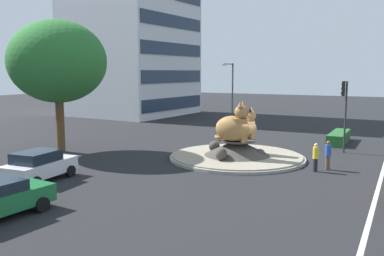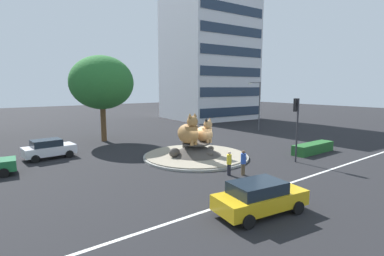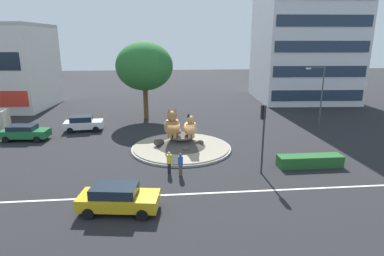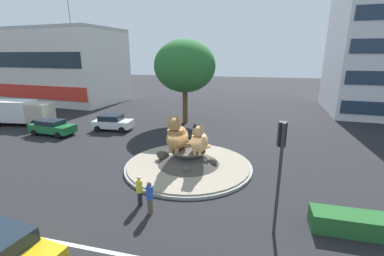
{
  "view_description": "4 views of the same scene",
  "coord_description": "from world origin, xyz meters",
  "px_view_note": "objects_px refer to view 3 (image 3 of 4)",
  "views": [
    {
      "loc": [
        -25.65,
        -9.96,
        5.79
      ],
      "look_at": [
        -1.63,
        2.54,
        2.13
      ],
      "focal_mm": 38.9,
      "sensor_mm": 36.0,
      "label": 1
    },
    {
      "loc": [
        -14.8,
        -19.24,
        6.03
      ],
      "look_at": [
        0.23,
        0.85,
        2.45
      ],
      "focal_mm": 26.94,
      "sensor_mm": 36.0,
      "label": 2
    },
    {
      "loc": [
        -1.76,
        -27.92,
        9.62
      ],
      "look_at": [
        1.03,
        0.57,
        1.81
      ],
      "focal_mm": 30.42,
      "sensor_mm": 36.0,
      "label": 3
    },
    {
      "loc": [
        4.4,
        -16.7,
        7.78
      ],
      "look_at": [
        -0.49,
        3.02,
        2.04
      ],
      "focal_mm": 24.45,
      "sensor_mm": 36.0,
      "label": 4
    }
  ],
  "objects_px": {
    "pedestrian_yellow_shirt": "(169,162)",
    "streetlight_arm": "(320,92)",
    "sedan_on_far_lane": "(118,198)",
    "office_tower": "(306,23)",
    "traffic_light_mast": "(263,126)",
    "pedestrian_blue_shirt": "(181,164)",
    "cat_statue_tabby": "(172,125)",
    "broadleaf_tree_behind_island": "(144,66)",
    "cat_statue_calico": "(191,127)",
    "parked_car_right": "(25,132)",
    "hatchback_near_shophouse": "(83,123)"
  },
  "relations": [
    {
      "from": "traffic_light_mast",
      "to": "pedestrian_yellow_shirt",
      "type": "height_order",
      "value": "traffic_light_mast"
    },
    {
      "from": "office_tower",
      "to": "sedan_on_far_lane",
      "type": "xyz_separation_m",
      "value": [
        -25.78,
        -34.57,
        -11.29
      ]
    },
    {
      "from": "traffic_light_mast",
      "to": "pedestrian_yellow_shirt",
      "type": "xyz_separation_m",
      "value": [
        -6.8,
        0.56,
        -2.69
      ]
    },
    {
      "from": "pedestrian_yellow_shirt",
      "to": "hatchback_near_shophouse",
      "type": "relative_size",
      "value": 0.4
    },
    {
      "from": "cat_statue_tabby",
      "to": "parked_car_right",
      "type": "bearing_deg",
      "value": -106.3
    },
    {
      "from": "traffic_light_mast",
      "to": "sedan_on_far_lane",
      "type": "height_order",
      "value": "traffic_light_mast"
    },
    {
      "from": "hatchback_near_shophouse",
      "to": "office_tower",
      "type": "bearing_deg",
      "value": 22.93
    },
    {
      "from": "broadleaf_tree_behind_island",
      "to": "cat_statue_tabby",
      "type": "bearing_deg",
      "value": -77.19
    },
    {
      "from": "office_tower",
      "to": "broadleaf_tree_behind_island",
      "type": "distance_m",
      "value": 28.18
    },
    {
      "from": "cat_statue_calico",
      "to": "broadleaf_tree_behind_island",
      "type": "relative_size",
      "value": 0.23
    },
    {
      "from": "traffic_light_mast",
      "to": "parked_car_right",
      "type": "xyz_separation_m",
      "value": [
        -20.74,
        10.24,
        -2.78
      ]
    },
    {
      "from": "office_tower",
      "to": "pedestrian_yellow_shirt",
      "type": "bearing_deg",
      "value": -124.31
    },
    {
      "from": "cat_statue_tabby",
      "to": "pedestrian_blue_shirt",
      "type": "xyz_separation_m",
      "value": [
        0.35,
        -5.84,
        -1.36
      ]
    },
    {
      "from": "sedan_on_far_lane",
      "to": "streetlight_arm",
      "type": "bearing_deg",
      "value": 48.93
    },
    {
      "from": "cat_statue_tabby",
      "to": "streetlight_arm",
      "type": "relative_size",
      "value": 0.39
    },
    {
      "from": "cat_statue_tabby",
      "to": "pedestrian_blue_shirt",
      "type": "distance_m",
      "value": 6.01
    },
    {
      "from": "cat_statue_calico",
      "to": "pedestrian_blue_shirt",
      "type": "xyz_separation_m",
      "value": [
        -1.26,
        -5.72,
        -1.18
      ]
    },
    {
      "from": "cat_statue_tabby",
      "to": "broadleaf_tree_behind_island",
      "type": "xyz_separation_m",
      "value": [
        -2.81,
        12.36,
        4.22
      ]
    },
    {
      "from": "pedestrian_blue_shirt",
      "to": "parked_car_right",
      "type": "xyz_separation_m",
      "value": [
        -14.75,
        10.24,
        -0.12
      ]
    },
    {
      "from": "traffic_light_mast",
      "to": "cat_statue_calico",
      "type": "bearing_deg",
      "value": 31.75
    },
    {
      "from": "cat_statue_tabby",
      "to": "sedan_on_far_lane",
      "type": "distance_m",
      "value": 11.24
    },
    {
      "from": "cat_statue_tabby",
      "to": "office_tower",
      "type": "xyz_separation_m",
      "value": [
        22.23,
        24.0,
        9.85
      ]
    },
    {
      "from": "parked_car_right",
      "to": "hatchback_near_shophouse",
      "type": "bearing_deg",
      "value": 35.68
    },
    {
      "from": "traffic_light_mast",
      "to": "office_tower",
      "type": "distance_m",
      "value": 34.88
    },
    {
      "from": "cat_statue_tabby",
      "to": "traffic_light_mast",
      "type": "xyz_separation_m",
      "value": [
        6.34,
        -5.85,
        1.3
      ]
    },
    {
      "from": "pedestrian_blue_shirt",
      "to": "office_tower",
      "type": "bearing_deg",
      "value": -71.76
    },
    {
      "from": "office_tower",
      "to": "sedan_on_far_lane",
      "type": "bearing_deg",
      "value": -123.27
    },
    {
      "from": "pedestrian_yellow_shirt",
      "to": "office_tower",
      "type": "bearing_deg",
      "value": -6.55
    },
    {
      "from": "office_tower",
      "to": "hatchback_near_shophouse",
      "type": "relative_size",
      "value": 5.84
    },
    {
      "from": "pedestrian_yellow_shirt",
      "to": "streetlight_arm",
      "type": "bearing_deg",
      "value": -23.4
    },
    {
      "from": "streetlight_arm",
      "to": "parked_car_right",
      "type": "bearing_deg",
      "value": 12.79
    },
    {
      "from": "traffic_light_mast",
      "to": "pedestrian_yellow_shirt",
      "type": "relative_size",
      "value": 3.06
    },
    {
      "from": "broadleaf_tree_behind_island",
      "to": "traffic_light_mast",
      "type": "bearing_deg",
      "value": -63.32
    },
    {
      "from": "office_tower",
      "to": "parked_car_right",
      "type": "distance_m",
      "value": 43.06
    },
    {
      "from": "traffic_light_mast",
      "to": "pedestrian_blue_shirt",
      "type": "xyz_separation_m",
      "value": [
        -5.99,
        0.01,
        -2.66
      ]
    },
    {
      "from": "office_tower",
      "to": "hatchback_near_shophouse",
      "type": "bearing_deg",
      "value": -148.83
    },
    {
      "from": "traffic_light_mast",
      "to": "parked_car_right",
      "type": "relative_size",
      "value": 1.11
    },
    {
      "from": "streetlight_arm",
      "to": "pedestrian_yellow_shirt",
      "type": "relative_size",
      "value": 3.99
    },
    {
      "from": "traffic_light_mast",
      "to": "cat_statue_tabby",
      "type": "bearing_deg",
      "value": 39.51
    },
    {
      "from": "streetlight_arm",
      "to": "office_tower",
      "type": "bearing_deg",
      "value": -99.32
    },
    {
      "from": "pedestrian_yellow_shirt",
      "to": "hatchback_near_shophouse",
      "type": "height_order",
      "value": "pedestrian_yellow_shirt"
    },
    {
      "from": "pedestrian_blue_shirt",
      "to": "cat_statue_calico",
      "type": "bearing_deg",
      "value": -47.99
    },
    {
      "from": "office_tower",
      "to": "pedestrian_yellow_shirt",
      "type": "relative_size",
      "value": 14.42
    },
    {
      "from": "cat_statue_tabby",
      "to": "pedestrian_yellow_shirt",
      "type": "distance_m",
      "value": 5.49
    },
    {
      "from": "broadleaf_tree_behind_island",
      "to": "parked_car_right",
      "type": "height_order",
      "value": "broadleaf_tree_behind_island"
    },
    {
      "from": "streetlight_arm",
      "to": "pedestrian_blue_shirt",
      "type": "height_order",
      "value": "streetlight_arm"
    },
    {
      "from": "sedan_on_far_lane",
      "to": "broadleaf_tree_behind_island",
      "type": "bearing_deg",
      "value": 96.39
    },
    {
      "from": "sedan_on_far_lane",
      "to": "parked_car_right",
      "type": "distance_m",
      "value": 18.47
    },
    {
      "from": "parked_car_right",
      "to": "pedestrian_blue_shirt",
      "type": "bearing_deg",
      "value": -29.97
    },
    {
      "from": "pedestrian_blue_shirt",
      "to": "sedan_on_far_lane",
      "type": "relative_size",
      "value": 0.36
    }
  ]
}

